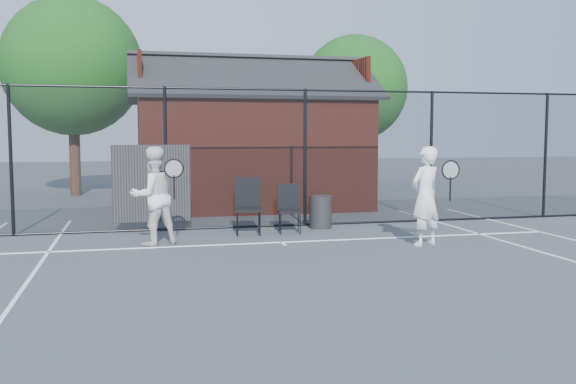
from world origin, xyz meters
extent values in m
plane|color=#42474C|center=(0.00, 0.00, 0.00)|extent=(80.00, 80.00, 0.00)
cube|color=white|center=(0.00, 3.00, 0.01)|extent=(11.00, 0.06, 0.01)
cube|color=white|center=(0.00, 2.85, 0.01)|extent=(0.06, 0.30, 0.01)
cylinder|color=black|center=(-5.00, 5.00, 1.50)|extent=(0.07, 0.07, 3.00)
cylinder|color=black|center=(-2.00, 5.00, 1.50)|extent=(0.07, 0.07, 3.00)
cylinder|color=black|center=(1.00, 5.00, 1.50)|extent=(0.07, 0.07, 3.00)
cylinder|color=black|center=(4.00, 5.00, 1.50)|extent=(0.07, 0.07, 3.00)
cylinder|color=black|center=(7.00, 5.00, 1.50)|extent=(0.07, 0.07, 3.00)
cylinder|color=black|center=(0.00, 5.00, 2.97)|extent=(22.00, 0.04, 0.04)
cylinder|color=black|center=(0.00, 5.00, 0.03)|extent=(22.00, 0.04, 0.04)
cube|color=black|center=(0.00, 5.00, 1.50)|extent=(22.00, 3.00, 0.01)
cube|color=black|center=(-2.30, 4.98, 1.00)|extent=(1.60, 0.04, 1.60)
cube|color=maroon|center=(0.50, 9.00, 1.50)|extent=(6.00, 4.00, 3.00)
cube|color=black|center=(0.50, 8.00, 3.53)|extent=(6.50, 2.36, 1.32)
cube|color=black|center=(0.50, 10.00, 3.53)|extent=(6.50, 2.36, 1.32)
cube|color=maroon|center=(-2.45, 9.00, 3.53)|extent=(0.10, 2.80, 1.06)
cube|color=maroon|center=(3.45, 9.00, 3.53)|extent=(0.10, 2.80, 1.06)
cylinder|color=#362015|center=(-4.50, 13.50, 1.26)|extent=(0.36, 0.36, 2.52)
sphere|color=#164714|center=(-4.50, 13.50, 4.20)|extent=(4.48, 4.48, 4.48)
cylinder|color=#362015|center=(5.50, 14.50, 1.12)|extent=(0.36, 0.36, 2.23)
sphere|color=#164714|center=(5.50, 14.50, 3.72)|extent=(3.97, 3.97, 3.97)
imported|color=white|center=(2.47, 2.10, 0.90)|extent=(0.78, 0.66, 1.80)
torus|color=black|center=(2.78, 1.74, 1.39)|extent=(0.35, 0.03, 0.35)
cylinder|color=black|center=(2.78, 1.74, 1.06)|extent=(0.03, 0.03, 0.43)
imported|color=white|center=(-2.32, 3.34, 0.90)|extent=(1.07, 0.96, 1.80)
torus|color=black|center=(-1.96, 2.98, 1.41)|extent=(0.35, 0.03, 0.35)
cylinder|color=black|center=(-1.96, 2.98, 1.08)|extent=(0.03, 0.03, 0.43)
cube|color=black|center=(0.43, 4.10, 0.49)|extent=(0.54, 0.55, 0.98)
cube|color=black|center=(-0.42, 4.10, 0.56)|extent=(0.61, 0.63, 1.11)
cylinder|color=black|center=(1.24, 4.60, 0.35)|extent=(0.48, 0.48, 0.70)
camera|label=1|loc=(-2.68, -8.54, 2.04)|focal=40.00mm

